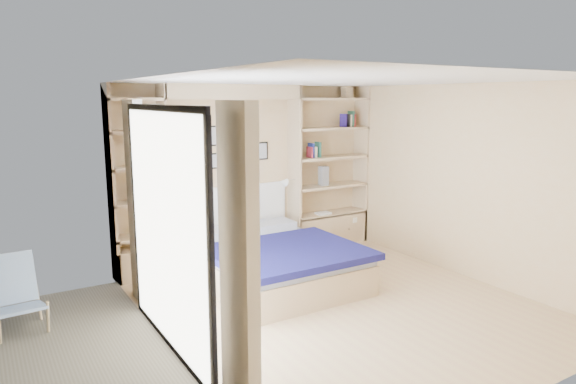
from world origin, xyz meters
TOP-DOWN VIEW (x-y plane):
  - ground at (0.00, 0.00)m, footprint 4.50×4.50m
  - room_shell at (-0.39, 1.52)m, footprint 4.50×4.50m
  - bed at (-0.29, 1.03)m, footprint 1.79×2.32m
  - photo_gallery at (-0.45, 2.22)m, footprint 1.48×0.02m
  - reading_lamps at (-0.30, 2.00)m, footprint 1.92×0.12m
  - shelf_decor at (1.06, 2.07)m, footprint 3.50×0.23m
  - deck_chair at (-3.16, 1.22)m, footprint 0.50×0.78m

SIDE VIEW (x-z plane):
  - ground at x=0.00m, z-range 0.00..0.00m
  - bed at x=-0.29m, z-range -0.25..0.82m
  - deck_chair at x=-3.16m, z-range -0.02..0.74m
  - room_shell at x=-0.39m, z-range -1.17..3.33m
  - reading_lamps at x=-0.30m, z-range 1.03..1.17m
  - photo_gallery at x=-0.45m, z-range 1.19..2.01m
  - shelf_decor at x=1.06m, z-range 0.68..2.71m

